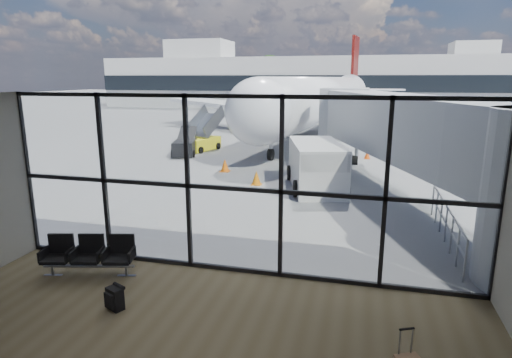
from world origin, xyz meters
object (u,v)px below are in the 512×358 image
at_px(belt_loader, 185,146).
at_px(backpack, 115,298).
at_px(airliner, 325,99).
at_px(mobile_stairs, 200,142).
at_px(seating_row, 90,253).
at_px(service_van, 317,165).

bearing_deg(belt_loader, backpack, -86.27).
relative_size(airliner, mobile_stairs, 10.33).
bearing_deg(airliner, backpack, -85.43).
distance_m(seating_row, service_van, 11.03).
bearing_deg(seating_row, backpack, -55.53).
xyz_separation_m(backpack, airliner, (1.40, 31.98, 2.71)).
relative_size(backpack, airliner, 0.01).
bearing_deg(service_van, backpack, -119.71).
xyz_separation_m(backpack, belt_loader, (-6.15, 18.01, 0.29)).
bearing_deg(airliner, belt_loader, -111.28).
distance_m(seating_row, mobile_stairs, 19.07).
xyz_separation_m(seating_row, mobile_stairs, (-4.33, 18.58, 0.01)).
relative_size(backpack, service_van, 0.11).
bearing_deg(service_van, airliner, 79.61).
height_order(airliner, service_van, airliner).
xyz_separation_m(seating_row, belt_loader, (-4.59, 16.61, -0.01)).
distance_m(seating_row, airliner, 30.82).
bearing_deg(seating_row, belt_loader, 91.95).
distance_m(belt_loader, mobile_stairs, 1.99).
xyz_separation_m(airliner, mobile_stairs, (-7.28, -12.00, -2.41)).
bearing_deg(backpack, seating_row, 162.88).
bearing_deg(mobile_stairs, backpack, -58.60).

